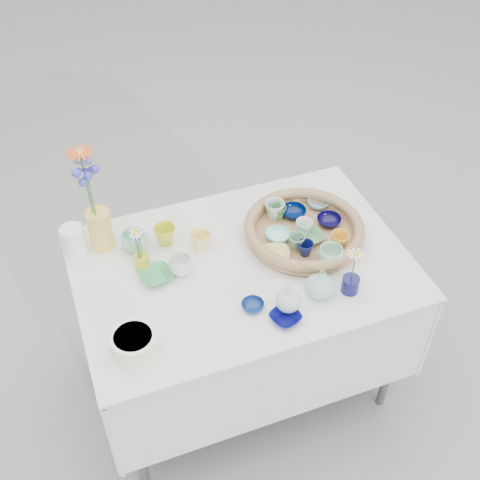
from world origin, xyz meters
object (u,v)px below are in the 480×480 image
object	(u,v)px
bud_vase_seafoam	(321,283)
tall_vase_yellow	(101,230)
display_table	(241,378)
wicker_tray	(304,230)

from	to	relation	value
bud_vase_seafoam	tall_vase_yellow	xyz separation A→B (m)	(-0.68, 0.52, 0.03)
bud_vase_seafoam	tall_vase_yellow	world-z (taller)	tall_vase_yellow
display_table	bud_vase_seafoam	xyz separation A→B (m)	(0.21, -0.24, 0.82)
display_table	tall_vase_yellow	distance (m)	1.01
display_table	bud_vase_seafoam	bearing A→B (deg)	-49.35
wicker_tray	bud_vase_seafoam	world-z (taller)	bud_vase_seafoam
wicker_tray	tall_vase_yellow	xyz separation A→B (m)	(-0.75, 0.23, 0.05)
display_table	wicker_tray	distance (m)	0.85
display_table	bud_vase_seafoam	size ratio (longest dim) A/B	11.16
wicker_tray	bud_vase_seafoam	size ratio (longest dim) A/B	4.20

